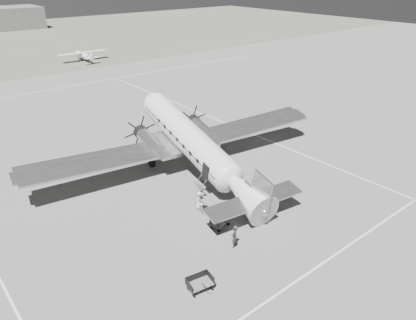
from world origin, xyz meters
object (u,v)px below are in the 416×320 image
at_px(baggage_cart_near, 220,222).
at_px(baggage_cart_far, 200,284).
at_px(dc3_airliner, 194,146).
at_px(light_plane_right, 84,56).
at_px(ground_crew, 235,236).
at_px(passenger, 199,200).
at_px(ramp_agent, 202,202).

bearing_deg(baggage_cart_near, baggage_cart_far, -154.23).
bearing_deg(dc3_airliner, light_plane_right, 83.73).
bearing_deg(ground_crew, dc3_airliner, -140.27).
xyz_separation_m(dc3_airliner, passenger, (-3.50, -5.14, -2.15)).
height_order(light_plane_right, baggage_cart_far, light_plane_right).
relative_size(baggage_cart_near, passenger, 0.98).
xyz_separation_m(baggage_cart_near, passenger, (0.39, 3.03, 0.36)).
distance_m(baggage_cart_near, ramp_agent, 2.58).
height_order(dc3_airliner, baggage_cart_near, dc3_airliner).
relative_size(baggage_cart_far, ramp_agent, 0.93).
distance_m(dc3_airliner, baggage_cart_near, 9.39).
bearing_deg(passenger, dc3_airliner, -29.87).
bearing_deg(dc3_airliner, ground_crew, -106.32).
height_order(baggage_cart_near, baggage_cart_far, baggage_cart_far).
height_order(baggage_cart_far, ramp_agent, ramp_agent).
xyz_separation_m(baggage_cart_far, ground_crew, (4.50, 1.78, 0.41)).
distance_m(baggage_cart_far, ground_crew, 4.86).
bearing_deg(light_plane_right, dc3_airliner, -102.85).
height_order(ground_crew, ramp_agent, ramp_agent).
bearing_deg(baggage_cart_near, ground_crew, -120.51).
relative_size(ground_crew, passenger, 1.10).
bearing_deg(dc3_airliner, passenger, -116.92).
bearing_deg(light_plane_right, ramp_agent, -104.77).
bearing_deg(baggage_cart_far, ground_crew, 31.17).
xyz_separation_m(dc3_airliner, baggage_cart_far, (-9.17, -12.42, -2.48)).
bearing_deg(dc3_airliner, baggage_cart_far, -119.04).
relative_size(dc3_airliner, ramp_agent, 17.55).
bearing_deg(dc3_airliner, ramp_agent, -114.89).
distance_m(dc3_airliner, passenger, 6.58).
distance_m(ground_crew, passenger, 5.63).
distance_m(light_plane_right, passenger, 63.03).
bearing_deg(ramp_agent, baggage_cart_near, -169.31).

